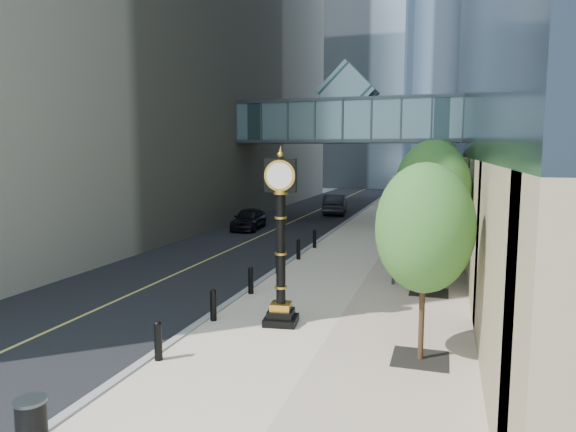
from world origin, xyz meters
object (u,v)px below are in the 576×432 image
Objects in this scene: street_clock at (281,251)px; pedestrian at (450,250)px; trash_bin at (32,427)px; car_near at (249,219)px; car_far at (335,204)px.

street_clock is 10.50m from pedestrian.
pedestrian is (7.04, 16.84, 0.44)m from trash_bin.
street_clock reaches higher than car_near.
pedestrian is 0.41× the size of car_near.
street_clock reaches higher than trash_bin.
street_clock is at bearing 37.68° from pedestrian.
car_far is (-2.27, 36.17, 0.34)m from trash_bin.
pedestrian is 15.77m from car_near.
car_near is at bearing -57.79° from pedestrian.
street_clock is 2.94× the size of pedestrian.
car_far reaches higher than trash_bin.
street_clock is at bearing 74.83° from trash_bin.
car_far is (-4.35, 28.49, -1.48)m from street_clock.
street_clock is 8.16m from trash_bin.
street_clock is at bearing -71.97° from car_near.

